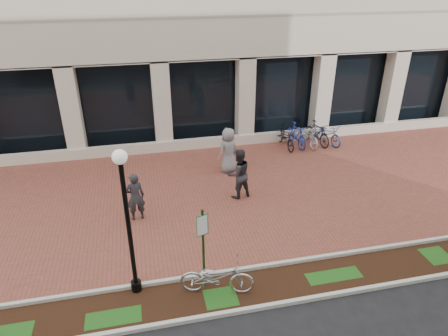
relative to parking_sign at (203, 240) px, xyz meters
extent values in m
plane|color=black|center=(1.79, 4.85, -1.57)|extent=(120.00, 120.00, 0.00)
cube|color=brown|center=(1.79, 4.85, -1.57)|extent=(40.00, 9.00, 0.01)
cube|color=black|center=(1.79, -0.40, -1.57)|extent=(40.00, 1.50, 0.01)
cube|color=#B6B5AB|center=(1.79, 0.35, -1.51)|extent=(40.00, 0.12, 0.12)
cube|color=#B6B5AB|center=(1.79, -1.15, -1.51)|extent=(40.00, 0.12, 0.12)
cube|color=black|center=(1.79, 10.45, 0.53)|extent=(40.00, 0.15, 4.20)
cube|color=beige|center=(1.79, 9.35, -1.32)|extent=(40.00, 0.25, 0.50)
cube|color=beige|center=(1.79, 9.75, 0.53)|extent=(0.80, 0.80, 4.20)
cube|color=#143915|center=(0.00, 0.01, -0.33)|extent=(0.05, 0.05, 2.48)
cube|color=#18632B|center=(0.00, -0.02, 0.46)|extent=(0.34, 0.02, 0.62)
cube|color=white|center=(0.00, -0.03, 0.46)|extent=(0.30, 0.01, 0.56)
cylinder|color=black|center=(-1.83, 0.25, -1.42)|extent=(0.28, 0.28, 0.30)
cylinder|color=black|center=(-1.83, 0.25, 0.36)|extent=(0.12, 0.12, 3.87)
sphere|color=silver|center=(-1.83, 0.25, 2.45)|extent=(0.36, 0.36, 0.36)
imported|color=#B6B7BB|center=(0.30, -0.30, -1.05)|extent=(2.11, 1.19, 1.05)
imported|color=#25262A|center=(-1.70, 3.77, -0.68)|extent=(0.70, 0.52, 1.78)
imported|color=#26262B|center=(2.11, 4.46, -0.59)|extent=(1.12, 0.97, 1.97)
imported|color=slate|center=(2.24, 6.65, -0.59)|extent=(1.14, 0.99, 1.96)
cylinder|color=#BAB9BE|center=(6.86, 8.33, -1.13)|extent=(0.11, 0.11, 0.88)
sphere|color=#BAB9BE|center=(6.86, 8.33, -0.65)|extent=(0.12, 0.12, 0.12)
imported|color=black|center=(5.55, 8.56, -1.05)|extent=(0.80, 2.01, 1.04)
imported|color=navy|center=(6.10, 8.56, -1.00)|extent=(0.75, 1.96, 1.15)
imported|color=#B5B5B9|center=(6.65, 8.56, -1.05)|extent=(1.00, 2.06, 1.04)
imported|color=black|center=(7.20, 8.56, -1.00)|extent=(0.93, 1.99, 1.15)
imported|color=navy|center=(7.75, 8.56, -1.05)|extent=(1.18, 2.09, 1.04)
cylinder|color=#BAB9BE|center=(6.65, 8.56, -1.17)|extent=(0.04, 0.04, 0.80)
camera|label=1|loc=(-1.32, -8.31, 6.31)|focal=32.00mm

